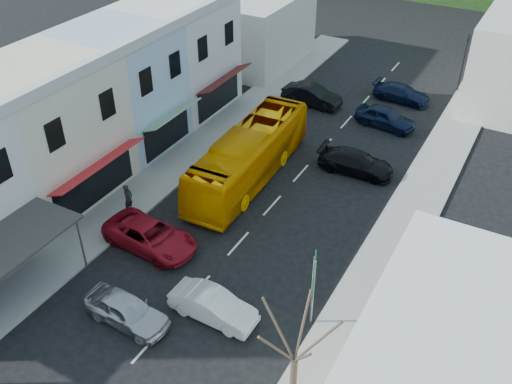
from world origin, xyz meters
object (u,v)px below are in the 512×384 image
bus (249,157)px  pedestrian_left (128,200)px  car_white (213,306)px  direction_sign (313,294)px  car_red (150,236)px  street_tree (294,361)px  traffic_signal (463,64)px  car_silver (127,311)px

bus → pedestrian_left: (-4.23, -6.62, -0.55)m
car_white → direction_sign: 4.68m
car_white → direction_sign: size_ratio=1.14×
pedestrian_left → bus: bearing=-41.9°
car_red → direction_sign: 9.91m
pedestrian_left → direction_sign: bearing=-111.2°
street_tree → traffic_signal: (-1.13, 33.52, -1.11)m
pedestrian_left → traffic_signal: bearing=-35.7°
direction_sign → car_red: bearing=154.0°
car_white → car_red: 6.24m
pedestrian_left → street_tree: street_tree is taller
bus → car_silver: bearing=-88.1°
street_tree → car_white: bearing=150.8°
bus → street_tree: (9.82, -14.13, 1.99)m
traffic_signal → car_red: bearing=49.3°
car_silver → direction_sign: bearing=-59.4°
car_white → car_red: bearing=65.7°
car_silver → car_white: (3.31, 2.16, 0.00)m
car_red → car_white: bearing=-110.6°
car_red → street_tree: size_ratio=0.65×
direction_sign → street_tree: street_tree is taller
direction_sign → car_white: bearing=-177.8°
car_silver → traffic_signal: bearing=-10.4°
car_white → street_tree: street_tree is taller
car_silver → car_red: 5.34m
car_red → street_tree: 12.87m
bus → car_white: bearing=-71.1°
bus → direction_sign: direction_sign is taller
car_silver → direction_sign: direction_sign is taller
street_tree → car_red: bearing=152.8°
car_red → car_silver: bearing=-149.6°
bus → car_white: bus is taller
bus → traffic_signal: 21.27m
car_white → street_tree: size_ratio=0.62×
car_white → car_red: same height
pedestrian_left → car_red: bearing=-131.1°
car_silver → pedestrian_left: size_ratio=2.59×
street_tree → traffic_signal: bearing=91.9°
car_white → direction_sign: (4.15, 1.77, 1.22)m
bus → street_tree: street_tree is taller
bus → traffic_signal: size_ratio=2.39×
direction_sign → car_silver: bearing=-173.2°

